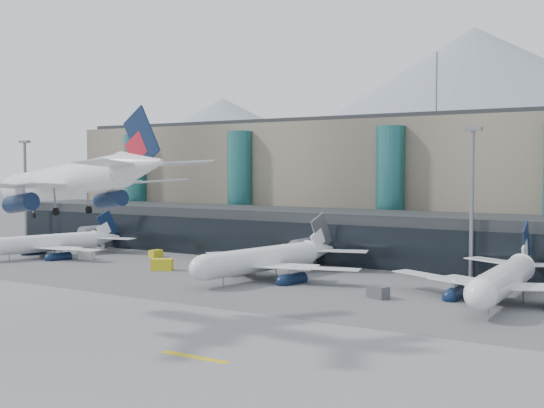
% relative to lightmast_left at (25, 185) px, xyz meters
% --- Properties ---
extents(ground, '(900.00, 900.00, 0.00)m').
position_rel_lightmast_left_xyz_m(ground, '(80.00, -45.00, -14.42)').
color(ground, '#515154').
rests_on(ground, ground).
extents(runway_strip, '(400.00, 40.00, 0.04)m').
position_rel_lightmast_left_xyz_m(runway_strip, '(80.00, -60.00, -14.40)').
color(runway_strip, slate).
rests_on(runway_strip, ground).
extents(runway_markings, '(128.00, 1.00, 0.02)m').
position_rel_lightmast_left_xyz_m(runway_markings, '(80.00, -60.00, -14.37)').
color(runway_markings, gold).
rests_on(runway_markings, ground).
extents(concourse, '(170.00, 27.00, 10.00)m').
position_rel_lightmast_left_xyz_m(concourse, '(79.98, 12.73, -9.45)').
color(concourse, black).
rests_on(concourse, ground).
extents(terminal_main, '(130.00, 30.00, 31.00)m').
position_rel_lightmast_left_xyz_m(terminal_main, '(55.00, 45.00, 1.03)').
color(terminal_main, gray).
rests_on(terminal_main, ground).
extents(teal_towers, '(116.40, 19.40, 46.00)m').
position_rel_lightmast_left_xyz_m(teal_towers, '(65.01, 29.01, -0.41)').
color(teal_towers, '#236261').
rests_on(teal_towers, ground).
extents(lightmast_left, '(3.00, 1.20, 25.60)m').
position_rel_lightmast_left_xyz_m(lightmast_left, '(0.00, 0.00, 0.00)').
color(lightmast_left, slate).
rests_on(lightmast_left, ground).
extents(lightmast_mid, '(3.00, 1.20, 25.60)m').
position_rel_lightmast_left_xyz_m(lightmast_mid, '(110.00, 3.00, 0.00)').
color(lightmast_mid, slate).
rests_on(lightmast_mid, ground).
extents(hero_jet, '(32.48, 32.24, 10.51)m').
position_rel_lightmast_left_xyz_m(hero_jet, '(81.34, -57.12, 4.05)').
color(hero_jet, white).
rests_on(hero_jet, ground).
extents(jet_parked_left, '(31.06, 32.42, 10.40)m').
position_rel_lightmast_left_xyz_m(jet_parked_left, '(26.89, -12.74, -10.48)').
color(jet_parked_left, white).
rests_on(jet_parked_left, ground).
extents(jet_parked_mid, '(36.02, 36.62, 11.81)m').
position_rel_lightmast_left_xyz_m(jet_parked_mid, '(80.60, -12.54, -9.95)').
color(jet_parked_mid, white).
rests_on(jet_parked_mid, ground).
extents(jet_parked_right, '(36.57, 35.34, 11.77)m').
position_rel_lightmast_left_xyz_m(jet_parked_right, '(119.63, -12.52, -9.97)').
color(jet_parked_right, white).
rests_on(jet_parked_right, ground).
extents(veh_a, '(3.36, 2.53, 1.68)m').
position_rel_lightmast_left_xyz_m(veh_a, '(35.79, -13.70, -13.58)').
color(veh_a, silver).
rests_on(veh_a, ground).
extents(veh_b, '(1.92, 2.84, 1.55)m').
position_rel_lightmast_left_xyz_m(veh_b, '(46.00, -4.05, -13.64)').
color(veh_b, gold).
rests_on(veh_b, ground).
extents(veh_c, '(3.63, 2.86, 1.78)m').
position_rel_lightmast_left_xyz_m(veh_c, '(103.47, -21.78, -13.53)').
color(veh_c, '#454549').
rests_on(veh_c, ground).
extents(veh_d, '(3.20, 3.19, 1.68)m').
position_rel_lightmast_left_xyz_m(veh_d, '(114.52, -2.86, -13.58)').
color(veh_d, silver).
rests_on(veh_d, ground).
extents(veh_f, '(3.47, 3.99, 1.98)m').
position_rel_lightmast_left_xyz_m(veh_f, '(15.47, -7.27, -13.43)').
color(veh_f, '#454549').
rests_on(veh_f, ground).
extents(veh_g, '(2.69, 3.09, 1.56)m').
position_rel_lightmast_left_xyz_m(veh_g, '(115.30, -10.67, -13.64)').
color(veh_g, silver).
rests_on(veh_g, ground).
extents(veh_h, '(4.36, 3.58, 2.13)m').
position_rel_lightmast_left_xyz_m(veh_h, '(59.21, -17.36, -13.35)').
color(veh_h, gold).
rests_on(veh_h, ground).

